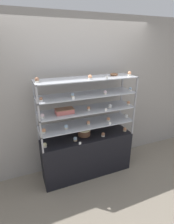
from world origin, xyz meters
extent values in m
plane|color=gray|center=(0.00, 0.00, 0.00)|extent=(20.00, 20.00, 0.00)
cube|color=gray|center=(0.00, 0.36, 1.30)|extent=(8.00, 0.05, 2.60)
cube|color=black|center=(0.00, 0.00, 0.36)|extent=(1.52, 0.42, 0.72)
cube|color=#99999E|center=(-0.75, 0.20, 0.85)|extent=(0.02, 0.02, 0.24)
cube|color=#99999E|center=(0.75, 0.20, 0.85)|extent=(0.02, 0.02, 0.24)
cube|color=#99999E|center=(-0.75, -0.20, 0.85)|extent=(0.02, 0.02, 0.24)
cube|color=#99999E|center=(0.75, -0.20, 0.85)|extent=(0.02, 0.02, 0.24)
cube|color=#B7BCC6|center=(0.00, 0.00, 0.96)|extent=(1.52, 0.42, 0.01)
cube|color=#99999E|center=(-0.75, 0.20, 1.09)|extent=(0.02, 0.02, 0.24)
cube|color=#99999E|center=(0.75, 0.20, 1.09)|extent=(0.02, 0.02, 0.24)
cube|color=#99999E|center=(-0.75, -0.20, 1.09)|extent=(0.02, 0.02, 0.24)
cube|color=#99999E|center=(0.75, -0.20, 1.09)|extent=(0.02, 0.02, 0.24)
cube|color=#B7BCC6|center=(0.00, 0.00, 1.20)|extent=(1.52, 0.42, 0.01)
cube|color=#99999E|center=(-0.75, 0.20, 1.33)|extent=(0.02, 0.02, 0.24)
cube|color=#99999E|center=(0.75, 0.20, 1.33)|extent=(0.02, 0.02, 0.24)
cube|color=#99999E|center=(-0.75, -0.20, 1.33)|extent=(0.02, 0.02, 0.24)
cube|color=#99999E|center=(0.75, -0.20, 1.33)|extent=(0.02, 0.02, 0.24)
cube|color=#B7BCC6|center=(0.00, 0.00, 1.44)|extent=(1.52, 0.42, 0.01)
cube|color=#99999E|center=(-0.75, 0.20, 1.57)|extent=(0.02, 0.02, 0.24)
cube|color=#99999E|center=(0.75, 0.20, 1.57)|extent=(0.02, 0.02, 0.24)
cube|color=#99999E|center=(-0.75, -0.20, 1.57)|extent=(0.02, 0.02, 0.24)
cube|color=#99999E|center=(0.75, -0.20, 1.57)|extent=(0.02, 0.02, 0.24)
cube|color=#B7BCC6|center=(0.00, 0.00, 1.69)|extent=(1.52, 0.42, 0.01)
cylinder|color=brown|center=(-0.03, 0.06, 0.77)|extent=(0.21, 0.21, 0.10)
cylinder|color=#F4EAB2|center=(-0.03, 0.06, 0.83)|extent=(0.22, 0.22, 0.02)
cube|color=#C66660|center=(-0.37, -0.04, 1.24)|extent=(0.26, 0.15, 0.06)
cube|color=#8C5B42|center=(-0.37, -0.04, 1.28)|extent=(0.26, 0.15, 0.01)
cylinder|color=beige|center=(-0.70, -0.05, 0.74)|extent=(0.06, 0.06, 0.02)
sphere|color=#F4EAB2|center=(-0.70, -0.05, 0.76)|extent=(0.06, 0.06, 0.06)
cylinder|color=#CCB28C|center=(-0.23, -0.06, 0.74)|extent=(0.06, 0.06, 0.02)
sphere|color=silver|center=(-0.23, -0.06, 0.76)|extent=(0.06, 0.06, 0.06)
cylinder|color=beige|center=(0.25, -0.10, 0.74)|extent=(0.06, 0.06, 0.02)
sphere|color=#8C5B42|center=(0.25, -0.10, 0.76)|extent=(0.06, 0.06, 0.06)
cylinder|color=#CCB28C|center=(0.69, -0.08, 0.74)|extent=(0.06, 0.06, 0.02)
sphere|color=#E5996B|center=(0.69, -0.08, 0.76)|extent=(0.06, 0.06, 0.06)
cube|color=white|center=(-0.19, -0.19, 0.75)|extent=(0.04, 0.00, 0.04)
cylinder|color=beige|center=(-0.69, -0.06, 0.98)|extent=(0.06, 0.06, 0.02)
sphere|color=#E5996B|center=(-0.69, -0.06, 1.00)|extent=(0.06, 0.06, 0.06)
cylinder|color=beige|center=(-0.36, -0.06, 0.98)|extent=(0.06, 0.06, 0.02)
sphere|color=silver|center=(-0.36, -0.06, 1.00)|extent=(0.06, 0.06, 0.06)
cylinder|color=beige|center=(0.00, -0.06, 0.98)|extent=(0.06, 0.06, 0.02)
sphere|color=#E5996B|center=(0.00, -0.06, 1.00)|extent=(0.06, 0.06, 0.06)
cylinder|color=white|center=(0.36, -0.05, 0.98)|extent=(0.06, 0.06, 0.02)
sphere|color=#E5996B|center=(0.36, -0.05, 1.00)|extent=(0.06, 0.06, 0.06)
cylinder|color=white|center=(0.71, -0.05, 0.98)|extent=(0.06, 0.06, 0.02)
sphere|color=white|center=(0.71, -0.05, 1.00)|extent=(0.06, 0.06, 0.06)
cube|color=white|center=(0.31, -0.19, 0.99)|extent=(0.04, 0.00, 0.04)
cylinder|color=white|center=(-0.70, -0.10, 1.22)|extent=(0.05, 0.05, 0.03)
sphere|color=silver|center=(-0.70, -0.10, 1.25)|extent=(0.05, 0.05, 0.05)
cylinder|color=white|center=(0.00, -0.07, 1.22)|extent=(0.05, 0.05, 0.03)
sphere|color=#E5996B|center=(0.00, -0.07, 1.25)|extent=(0.05, 0.05, 0.05)
cylinder|color=white|center=(0.36, -0.08, 1.22)|extent=(0.05, 0.05, 0.03)
sphere|color=white|center=(0.36, -0.08, 1.25)|extent=(0.05, 0.05, 0.05)
cylinder|color=beige|center=(0.71, -0.08, 1.22)|extent=(0.05, 0.05, 0.03)
sphere|color=#E5996B|center=(0.71, -0.08, 1.25)|extent=(0.05, 0.05, 0.05)
cube|color=white|center=(0.23, -0.19, 1.23)|extent=(0.04, 0.00, 0.04)
cylinder|color=white|center=(-0.69, -0.10, 1.46)|extent=(0.04, 0.04, 0.02)
sphere|color=#8C5B42|center=(-0.69, -0.10, 1.49)|extent=(0.05, 0.05, 0.05)
cylinder|color=#CCB28C|center=(-0.25, -0.07, 1.46)|extent=(0.04, 0.04, 0.02)
sphere|color=silver|center=(-0.25, -0.07, 1.49)|extent=(0.05, 0.05, 0.05)
cylinder|color=beige|center=(0.25, -0.11, 1.46)|extent=(0.04, 0.04, 0.02)
sphere|color=silver|center=(0.25, -0.11, 1.49)|extent=(0.05, 0.05, 0.05)
cylinder|color=white|center=(0.72, -0.08, 1.46)|extent=(0.04, 0.04, 0.02)
sphere|color=silver|center=(0.72, -0.08, 1.49)|extent=(0.05, 0.05, 0.05)
cube|color=white|center=(-0.28, -0.19, 1.47)|extent=(0.04, 0.00, 0.04)
cylinder|color=beige|center=(-0.71, -0.04, 1.70)|extent=(0.05, 0.05, 0.02)
sphere|color=#8C5B42|center=(-0.71, -0.04, 1.73)|extent=(0.06, 0.06, 0.06)
cylinder|color=white|center=(0.00, -0.11, 1.70)|extent=(0.05, 0.05, 0.02)
sphere|color=#E5996B|center=(0.00, -0.11, 1.73)|extent=(0.06, 0.06, 0.06)
cylinder|color=beige|center=(0.70, -0.05, 1.70)|extent=(0.05, 0.05, 0.02)
sphere|color=#E5996B|center=(0.70, -0.05, 1.73)|extent=(0.06, 0.06, 0.06)
cube|color=white|center=(0.22, -0.19, 1.71)|extent=(0.04, 0.00, 0.04)
torus|color=brown|center=(0.47, 0.03, 1.71)|extent=(0.12, 0.12, 0.04)
camera|label=1|loc=(-0.97, -2.35, 2.15)|focal=28.00mm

